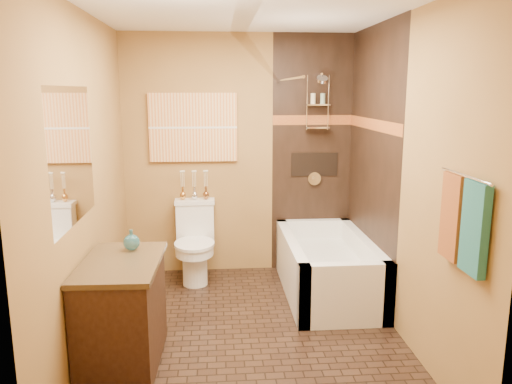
{
  "coord_description": "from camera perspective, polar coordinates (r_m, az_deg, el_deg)",
  "views": [
    {
      "loc": [
        -0.25,
        -3.71,
        1.92
      ],
      "look_at": [
        0.09,
        0.4,
        1.08
      ],
      "focal_mm": 35.0,
      "sensor_mm": 36.0,
      "label": 1
    }
  ],
  "objects": [
    {
      "name": "wall_back",
      "position": [
        5.26,
        -1.93,
        4.17
      ],
      "size": [
        2.4,
        0.02,
        2.5
      ],
      "primitive_type": "cube",
      "color": "#A4783F",
      "rests_on": "floor"
    },
    {
      "name": "shower_fixtures",
      "position": [
        5.2,
        7.05,
        8.61
      ],
      "size": [
        0.24,
        0.33,
        1.16
      ],
      "color": "silver",
      "rests_on": "floor"
    },
    {
      "name": "alcove_niche",
      "position": [
        5.35,
        6.69,
        3.15
      ],
      "size": [
        0.5,
        0.01,
        0.25
      ],
      "primitive_type": "cube",
      "color": "black",
      "rests_on": "alcove_tile_back"
    },
    {
      "name": "towel_teal",
      "position": [
        2.99,
        23.72,
        -3.84
      ],
      "size": [
        0.05,
        0.22,
        0.52
      ],
      "primitive_type": "cube",
      "color": "#1D615D",
      "rests_on": "towel_bar"
    },
    {
      "name": "alcove_tile_right",
      "position": [
        4.73,
        13.07,
        3.06
      ],
      "size": [
        0.01,
        1.5,
        2.5
      ],
      "primitive_type": "cube",
      "color": "black",
      "rests_on": "wall_right"
    },
    {
      "name": "vanity_mirror",
      "position": [
        3.5,
        -20.24,
        3.9
      ],
      "size": [
        0.01,
        1.0,
        0.9
      ],
      "primitive_type": "cube",
      "color": "white",
      "rests_on": "wall_left"
    },
    {
      "name": "vanity",
      "position": [
        3.74,
        -15.04,
        -13.12
      ],
      "size": [
        0.56,
        0.88,
        0.77
      ],
      "rotation": [
        0.0,
        0.0,
        -0.03
      ],
      "color": "black",
      "rests_on": "floor"
    },
    {
      "name": "teal_bottle",
      "position": [
        3.78,
        -14.05,
        -5.36
      ],
      "size": [
        0.13,
        0.13,
        0.19
      ],
      "primitive_type": null,
      "rotation": [
        0.0,
        0.0,
        -0.08
      ],
      "color": "#24626D",
      "rests_on": "vanity"
    },
    {
      "name": "toilet",
      "position": [
        5.15,
        -7.0,
        -5.66
      ],
      "size": [
        0.41,
        0.61,
        0.81
      ],
      "rotation": [
        0.0,
        0.0,
        0.01
      ],
      "color": "white",
      "rests_on": "floor"
    },
    {
      "name": "bud_vases",
      "position": [
        5.19,
        -7.07,
        0.89
      ],
      "size": [
        0.3,
        0.06,
        0.3
      ],
      "color": "#C2853C",
      "rests_on": "toilet"
    },
    {
      "name": "wall_front",
      "position": [
        2.32,
        1.72,
        -5.29
      ],
      "size": [
        2.4,
        0.02,
        2.5
      ],
      "primitive_type": "cube",
      "color": "#A4783F",
      "rests_on": "floor"
    },
    {
      "name": "mosaic_band_right",
      "position": [
        4.69,
        13.16,
        7.53
      ],
      "size": [
        0.01,
        1.5,
        0.1
      ],
      "primitive_type": "cube",
      "color": "maroon",
      "rests_on": "alcove_tile_right"
    },
    {
      "name": "mosaic_band_back",
      "position": [
        5.29,
        6.54,
        8.18
      ],
      "size": [
        0.85,
        0.01,
        0.1
      ],
      "primitive_type": "cube",
      "color": "maroon",
      "rests_on": "alcove_tile_back"
    },
    {
      "name": "alcove_tile_back",
      "position": [
        5.34,
        6.43,
        4.21
      ],
      "size": [
        0.85,
        0.01,
        2.5
      ],
      "primitive_type": "cube",
      "color": "black",
      "rests_on": "wall_back"
    },
    {
      "name": "wall_right",
      "position": [
        4.04,
        16.44,
        1.47
      ],
      "size": [
        0.02,
        3.0,
        2.5
      ],
      "primitive_type": "cube",
      "color": "#A4783F",
      "rests_on": "floor"
    },
    {
      "name": "sunset_painting",
      "position": [
        5.2,
        -7.19,
        7.33
      ],
      "size": [
        0.9,
        0.04,
        0.7
      ],
      "primitive_type": "cube",
      "color": "orange",
      "rests_on": "wall_back"
    },
    {
      "name": "curtain_rod",
      "position": [
        4.51,
        3.7,
        12.75
      ],
      "size": [
        0.03,
        1.55,
        0.03
      ],
      "primitive_type": "cylinder",
      "rotation": [
        1.57,
        0.0,
        0.0
      ],
      "color": "silver",
      "rests_on": "wall_back"
    },
    {
      "name": "wall_left",
      "position": [
        3.88,
        -18.77,
        0.95
      ],
      "size": [
        0.02,
        3.0,
        2.5
      ],
      "primitive_type": "cube",
      "color": "#A4783F",
      "rests_on": "floor"
    },
    {
      "name": "ceiling",
      "position": [
        3.76,
        -0.87,
        20.37
      ],
      "size": [
        3.0,
        3.0,
        0.0
      ],
      "primitive_type": "plane",
      "color": "silver",
      "rests_on": "wall_back"
    },
    {
      "name": "towel_bar",
      "position": [
        3.04,
        22.82,
        1.7
      ],
      "size": [
        0.02,
        0.55,
        0.02
      ],
      "primitive_type": "cylinder",
      "rotation": [
        1.57,
        0.0,
        0.0
      ],
      "color": "silver",
      "rests_on": "wall_right"
    },
    {
      "name": "floor",
      "position": [
        4.18,
        -0.77,
        -15.83
      ],
      "size": [
        3.0,
        3.0,
        0.0
      ],
      "primitive_type": "plane",
      "color": "black",
      "rests_on": "ground"
    },
    {
      "name": "bathtub",
      "position": [
        4.88,
        8.13,
        -8.98
      ],
      "size": [
        0.8,
        1.5,
        0.55
      ],
      "color": "white",
      "rests_on": "floor"
    },
    {
      "name": "towel_rust",
      "position": [
        3.21,
        21.55,
        -2.65
      ],
      "size": [
        0.05,
        0.22,
        0.52
      ],
      "primitive_type": "cube",
      "color": "brown",
      "rests_on": "towel_bar"
    }
  ]
}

